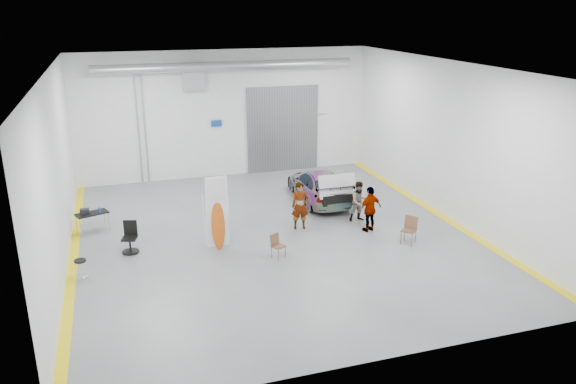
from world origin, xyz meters
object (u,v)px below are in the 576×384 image
object	(u,v)px
folding_chair_near	(278,251)
surfboard_display	(217,218)
sedan_car	(319,186)
person_a	(300,206)
folding_chair_far	(408,235)
person_b	(359,201)
shop_stool	(81,271)
office_chair	(130,239)
person_c	(370,209)
work_table	(90,213)

from	to	relation	value
folding_chair_near	surfboard_display	bearing A→B (deg)	115.93
sedan_car	surfboard_display	xyz separation A→B (m)	(-5.03, -3.68, 0.46)
person_a	folding_chair_far	world-z (taller)	person_a
person_b	shop_stool	size ratio (longest dim) A/B	2.15
sedan_car	folding_chair_near	xyz separation A→B (m)	(-3.29, -4.98, -0.40)
folding_chair_near	office_chair	bearing A→B (deg)	129.75
person_c	folding_chair_far	bearing A→B (deg)	102.88
folding_chair_far	office_chair	bearing A→B (deg)	-145.45
surfboard_display	folding_chair_near	bearing A→B (deg)	-39.17
surfboard_display	work_table	distance (m)	5.12
person_c	shop_stool	size ratio (longest dim) A/B	2.35
folding_chair_near	work_table	size ratio (longest dim) A/B	0.63
sedan_car	person_c	bearing A→B (deg)	101.44
surfboard_display	office_chair	world-z (taller)	surfboard_display
work_table	person_a	bearing A→B (deg)	-15.46
surfboard_display	folding_chair_far	xyz separation A→B (m)	(6.40, -1.56, -0.81)
person_c	work_table	world-z (taller)	person_c
person_b	surfboard_display	xyz separation A→B (m)	(-5.67, -0.96, 0.32)
shop_stool	folding_chair_near	bearing A→B (deg)	-1.15
sedan_car	folding_chair_far	distance (m)	5.43
person_b	office_chair	xyz separation A→B (m)	(-8.56, -0.32, -0.32)
sedan_car	person_b	size ratio (longest dim) A/B	2.85
person_a	office_chair	world-z (taller)	person_a
person_a	shop_stool	size ratio (longest dim) A/B	2.44
person_c	shop_stool	xyz separation A→B (m)	(-9.99, -1.07, -0.50)
folding_chair_near	work_table	distance (m)	7.29
sedan_car	surfboard_display	distance (m)	6.26
person_b	office_chair	distance (m)	8.57
person_a	office_chair	bearing A→B (deg)	-169.74
person_b	shop_stool	world-z (taller)	person_b
person_a	shop_stool	distance (m)	7.92
person_c	surfboard_display	size ratio (longest dim) A/B	0.63
surfboard_display	work_table	world-z (taller)	surfboard_display
person_b	folding_chair_near	bearing A→B (deg)	-150.87
person_c	work_table	size ratio (longest dim) A/B	1.37
person_a	person_b	xyz separation A→B (m)	(2.42, 0.06, -0.11)
person_a	office_chair	distance (m)	6.16
person_a	work_table	bearing A→B (deg)	172.42
person_c	sedan_car	bearing A→B (deg)	-96.82
folding_chair_near	folding_chair_far	size ratio (longest dim) A/B	0.83
surfboard_display	person_c	bearing A→B (deg)	-3.74
folding_chair_far	person_a	bearing A→B (deg)	-170.12
person_b	shop_stool	bearing A→B (deg)	-168.78
person_b	office_chair	bearing A→B (deg)	-178.62
surfboard_display	office_chair	xyz separation A→B (m)	(-2.89, 0.64, -0.64)
sedan_car	person_a	size ratio (longest dim) A/B	2.52
sedan_car	folding_chair_near	world-z (taller)	sedan_car
person_b	folding_chair_far	world-z (taller)	person_b
sedan_car	shop_stool	xyz separation A→B (m)	(-9.41, -4.85, -0.29)
sedan_car	person_b	xyz separation A→B (m)	(0.64, -2.72, 0.14)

